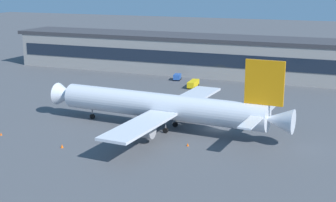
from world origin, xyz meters
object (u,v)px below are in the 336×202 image
object	(u,v)px
baggage_tug	(177,77)
traffic_cone_1	(1,134)
traffic_cone_2	(62,146)
belt_loader	(193,83)
traffic_cone_0	(188,145)
airliner	(165,106)

from	to	relation	value
baggage_tug	traffic_cone_1	size ratio (longest dim) A/B	6.70
traffic_cone_1	traffic_cone_2	size ratio (longest dim) A/B	0.83
belt_loader	traffic_cone_2	distance (m)	59.01
belt_loader	traffic_cone_0	xyz separation A→B (m)	(15.98, -49.12, -0.86)
baggage_tug	traffic_cone_0	xyz separation A→B (m)	(24.05, -57.19, -0.79)
traffic_cone_0	traffic_cone_1	xyz separation A→B (m)	(-36.70, -7.91, -0.00)
airliner	belt_loader	size ratio (longest dim) A/B	8.22
baggage_tug	traffic_cone_2	size ratio (longest dim) A/B	5.57
traffic_cone_1	traffic_cone_2	xyz separation A→B (m)	(15.53, -1.74, 0.06)
baggage_tug	traffic_cone_2	world-z (taller)	baggage_tug
traffic_cone_2	traffic_cone_0	bearing A→B (deg)	24.53
airliner	belt_loader	distance (m)	41.78
traffic_cone_1	traffic_cone_2	world-z (taller)	traffic_cone_2
airliner	belt_loader	bearing A→B (deg)	100.99
belt_loader	traffic_cone_1	distance (m)	60.69
traffic_cone_1	baggage_tug	bearing A→B (deg)	79.00
airliner	traffic_cone_2	xyz separation A→B (m)	(-13.11, -17.93, -4.50)
airliner	baggage_tug	world-z (taller)	airliner
traffic_cone_0	traffic_cone_1	size ratio (longest dim) A/B	1.01
traffic_cone_0	traffic_cone_1	world-z (taller)	traffic_cone_0
traffic_cone_2	belt_loader	bearing A→B (deg)	84.96
traffic_cone_0	baggage_tug	bearing A→B (deg)	112.80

